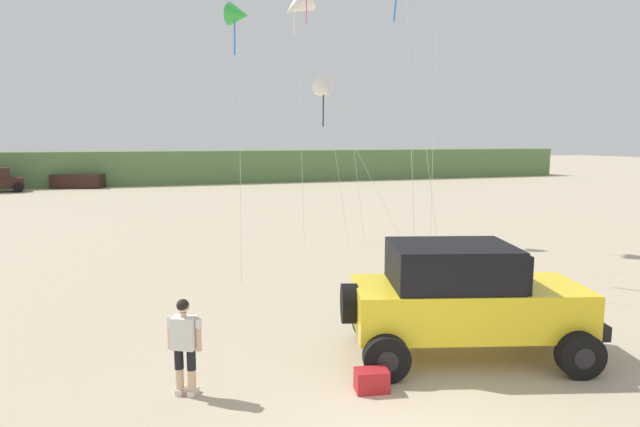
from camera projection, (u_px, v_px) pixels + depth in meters
The scene contains 8 objects.
dune_ridge at pixel (151, 167), 52.32m from camera, with size 90.00×6.54×3.15m, color #567A47.
jeep at pixel (464, 298), 10.46m from camera, with size 5.02×3.48×2.26m.
person_watching at pixel (184, 342), 8.89m from camera, with size 0.56×0.44×1.67m.
cooler_box at pixel (372, 380), 9.13m from camera, with size 0.56×0.36×0.38m, color #B21E23.
distant_sedan at pixel (78, 181), 47.00m from camera, with size 4.20×1.70×1.20m, color black.
kite_red_delta at pixel (239, 15), 17.29m from camera, with size 1.16×3.36×8.66m.
kite_purple_stunt at pixel (327, 90), 21.56m from camera, with size 2.60×4.30×6.84m.
kite_yellow_diamond at pixel (297, 6), 23.86m from camera, with size 1.77×4.23×10.94m.
Camera 1 is at (-3.55, -5.79, 4.26)m, focal length 30.13 mm.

